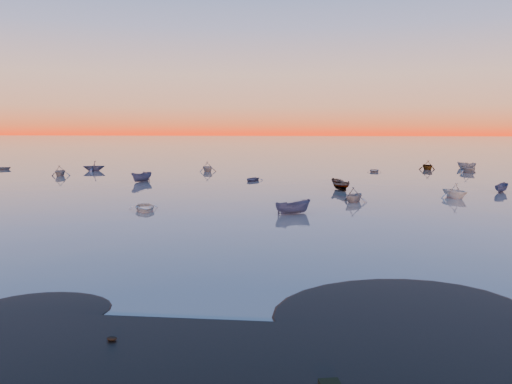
# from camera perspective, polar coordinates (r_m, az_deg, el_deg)

# --- Properties ---
(ground) EXTENTS (600.00, 600.00, 0.00)m
(ground) POSITION_cam_1_polar(r_m,az_deg,el_deg) (124.04, 1.61, 3.68)
(ground) COLOR slate
(ground) RESTS_ON ground
(mud_lobes) EXTENTS (140.00, 6.00, 0.07)m
(mud_lobes) POSITION_cam_1_polar(r_m,az_deg,el_deg) (25.55, -15.32, -11.86)
(mud_lobes) COLOR black
(mud_lobes) RESTS_ON ground
(moored_fleet) EXTENTS (124.00, 58.00, 1.20)m
(moored_fleet) POSITION_cam_1_polar(r_m,az_deg,el_deg) (77.41, -0.90, 1.34)
(moored_fleet) COLOR silver
(moored_fleet) RESTS_ON ground
(boat_near_left) EXTENTS (4.36, 3.08, 1.01)m
(boat_near_left) POSITION_cam_1_polar(r_m,az_deg,el_deg) (51.14, -12.61, -2.06)
(boat_near_left) COLOR silver
(boat_near_left) RESTS_ON ground
(boat_near_center) EXTENTS (3.17, 4.06, 1.30)m
(boat_near_center) POSITION_cam_1_polar(r_m,az_deg,el_deg) (48.19, 4.23, -2.48)
(boat_near_center) COLOR navy
(boat_near_center) RESTS_ON ground
(boat_near_right) EXTENTS (4.25, 3.53, 1.37)m
(boat_near_right) POSITION_cam_1_polar(r_m,az_deg,el_deg) (63.11, 21.71, -0.62)
(boat_near_right) COLOR silver
(boat_near_right) RESTS_ON ground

